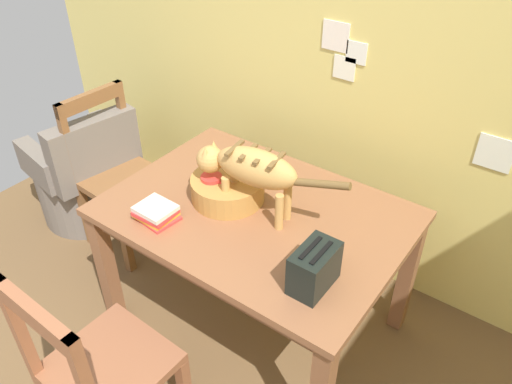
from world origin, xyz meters
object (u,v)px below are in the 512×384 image
Objects in this scene: saucer_bowl at (213,196)px; toaster at (314,268)px; dining_table at (256,225)px; cat at (250,169)px; wooden_chair_far at (100,369)px; wooden_chair_near at (120,176)px; magazine at (242,167)px; book_stack at (156,213)px; wicker_basket at (228,188)px; wicker_armchair at (87,180)px; coffee_mug at (212,185)px.

saucer_bowl is 0.68m from toaster.
dining_table is 7.47× the size of saucer_bowl.
toaster is (0.64, -0.19, 0.07)m from saucer_bowl.
cat is 0.97m from wooden_chair_far.
wooden_chair_far is at bearing 48.69° from wooden_chair_near.
magazine is (-0.05, 0.28, -0.01)m from saucer_bowl.
saucer_bowl is at bearing 68.38° from book_stack.
cat is 2.55× the size of magazine.
wicker_basket reaches higher than wicker_armchair.
magazine is 0.84m from wooden_chair_near.
dining_table is 0.45m from book_stack.
dining_table is 7.38× the size of book_stack.
wooden_chair_near is at bearing 174.98° from wicker_basket.
wooden_chair_near is (-1.47, 0.31, -0.36)m from toaster.
dining_table is 0.87m from wooden_chair_far.
toaster is at bearing -16.50° from coffee_mug.
wooden_chair_near is at bearing 171.47° from saucer_bowl.
dining_table is at bearing 13.03° from coffee_mug.
book_stack is 0.88× the size of toaster.
saucer_bowl is at bearing -95.90° from magazine.
wicker_basket is 0.91m from wooden_chair_far.
wicker_armchair is at bearing 175.62° from wicker_basket.
wooden_chair_near is at bearing 152.44° from book_stack.
cat is 4.93× the size of coffee_mug.
wooden_chair_near reaches higher than book_stack.
toaster is 1.54m from wooden_chair_near.
wicker_basket is (-0.14, 0.02, -0.17)m from cat.
wicker_basket is (-0.16, -0.00, 0.14)m from dining_table.
magazine is at bearing 84.41° from book_stack.
wooden_chair_near is at bearing 167.95° from toaster.
wicker_basket is at bearing 158.20° from toaster.
saucer_bowl is 0.27m from book_stack.
book_stack reaches higher than wicker_armchair.
coffee_mug is 0.07m from wicker_basket.
cat is 3.91× the size of book_stack.
coffee_mug reaches higher than book_stack.
toaster reaches higher than coffee_mug.
wooden_chair_near is at bearing 77.20° from cat.
toaster is at bearing -21.80° from wicker_basket.
toaster is at bearing -28.69° from dining_table.
book_stack is 0.66m from wooden_chair_far.
wicker_basket reaches higher than magazine.
cat is 1.14m from wooden_chair_near.
dining_table is 3.92× the size of wicker_basket.
saucer_bowl is 0.19× the size of wooden_chair_near.
coffee_mug is 0.79× the size of book_stack.
dining_table is at bearing 44.16° from book_stack.
wicker_armchair is at bearing 77.91° from cat.
dining_table is at bearing 84.58° from wooden_chair_far.
cat is at bearing 7.38° from coffee_mug.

